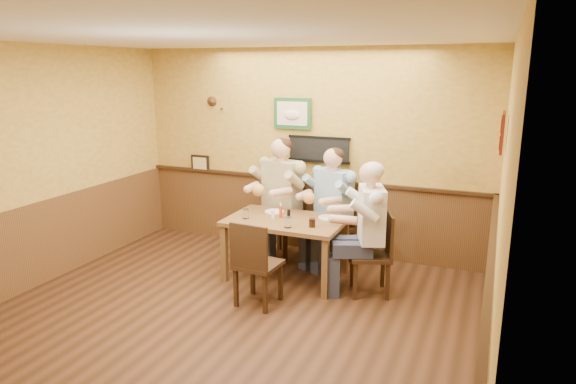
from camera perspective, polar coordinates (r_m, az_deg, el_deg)
name	(u,v)px	position (r m, az deg, el deg)	size (l,w,h in m)	color
room	(234,159)	(4.89, -6.03, 3.69)	(5.02, 5.03, 2.81)	#331C0F
dining_table	(286,226)	(6.23, -0.25, -3.81)	(1.40, 0.90, 0.75)	brown
chair_back_left	(282,220)	(6.97, -0.66, -3.14)	(0.47, 0.47, 1.03)	#372211
chair_back_right	(333,228)	(6.77, 5.04, -3.96)	(0.45, 0.45, 0.97)	#372211
chair_right_end	(370,253)	(5.91, 9.11, -6.76)	(0.44, 0.44, 0.96)	#372211
chair_near_side	(258,262)	(5.61, -3.32, -7.80)	(0.44, 0.44, 0.96)	#372211
diner_tan_shirt	(282,204)	(6.91, -0.66, -1.39)	(0.68, 0.68, 1.47)	tan
diner_blue_polo	(333,212)	(6.71, 5.07, -2.27)	(0.64, 0.64, 1.38)	#86A7C9
diner_white_elder	(371,236)	(5.85, 9.19, -4.86)	(0.63, 0.63, 1.37)	silver
water_glass_left	(246,214)	(6.22, -4.73, -2.43)	(0.08, 0.08, 0.12)	silver
water_glass_mid	(288,222)	(5.85, -0.02, -3.39)	(0.08, 0.08, 0.12)	white
cola_tumbler	(312,223)	(5.88, 2.70, -3.44)	(0.07, 0.07, 0.10)	black
hot_sauce_bottle	(281,211)	(6.23, -0.81, -2.13)	(0.04, 0.04, 0.16)	#C33B14
salt_shaker	(273,214)	(6.22, -1.68, -2.48)	(0.04, 0.04, 0.10)	white
pepper_shaker	(289,214)	(6.24, 0.09, -2.42)	(0.04, 0.04, 0.10)	black
plate_far_left	(274,212)	(6.48, -1.53, -2.19)	(0.24, 0.24, 0.02)	white
plate_far_right	(329,218)	(6.24, 4.55, -2.85)	(0.26, 0.26, 0.02)	silver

